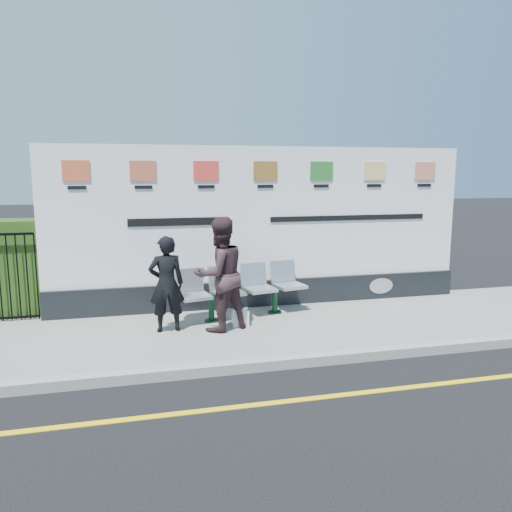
{
  "coord_description": "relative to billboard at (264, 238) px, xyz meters",
  "views": [
    {
      "loc": [
        -1.9,
        -5.21,
        2.64
      ],
      "look_at": [
        0.09,
        2.84,
        1.25
      ],
      "focal_mm": 35.0,
      "sensor_mm": 36.0,
      "label": 1
    }
  ],
  "objects": [
    {
      "name": "billboard",
      "position": [
        0.0,
        0.0,
        0.0
      ],
      "size": [
        8.0,
        0.3,
        3.0
      ],
      "color": "black",
      "rests_on": "pavement"
    },
    {
      "name": "carrier_bag_white",
      "position": [
        -0.73,
        -1.25,
        -1.17
      ],
      "size": [
        0.26,
        0.16,
        0.26
      ],
      "primitive_type": "cube",
      "color": "white",
      "rests_on": "pavement"
    },
    {
      "name": "woman_right",
      "position": [
        -1.08,
        -1.34,
        -0.38
      ],
      "size": [
        1.09,
        0.98,
        1.83
      ],
      "primitive_type": "imported",
      "rotation": [
        0.0,
        0.0,
        3.54
      ],
      "color": "#392529",
      "rests_on": "pavement"
    },
    {
      "name": "kerb",
      "position": [
        -0.5,
        -2.85,
        -1.35
      ],
      "size": [
        14.0,
        0.18,
        0.14
      ],
      "primitive_type": "cube",
      "color": "gray",
      "rests_on": "ground"
    },
    {
      "name": "handbag_brown",
      "position": [
        -0.86,
        -0.79,
        -0.7
      ],
      "size": [
        0.25,
        0.13,
        0.19
      ],
      "primitive_type": "cube",
      "rotation": [
        0.0,
        0.0,
        -0.08
      ],
      "color": "black",
      "rests_on": "bench"
    },
    {
      "name": "woman_left",
      "position": [
        -1.92,
        -1.21,
        -0.53
      ],
      "size": [
        0.59,
        0.41,
        1.55
      ],
      "primitive_type": "imported",
      "rotation": [
        0.0,
        0.0,
        3.21
      ],
      "color": "black",
      "rests_on": "pavement"
    },
    {
      "name": "ground",
      "position": [
        -0.5,
        -3.85,
        -1.42
      ],
      "size": [
        80.0,
        80.0,
        0.0
      ],
      "primitive_type": "plane",
      "color": "black"
    },
    {
      "name": "pavement",
      "position": [
        -0.5,
        -1.35,
        -1.36
      ],
      "size": [
        14.0,
        3.0,
        0.12
      ],
      "primitive_type": "cube",
      "color": "gray",
      "rests_on": "ground"
    },
    {
      "name": "bench",
      "position": [
        -0.56,
        -0.73,
        -1.05
      ],
      "size": [
        2.4,
        1.05,
        0.5
      ],
      "primitive_type": null,
      "rotation": [
        0.0,
        0.0,
        0.2
      ],
      "color": "#B3B9BC",
      "rests_on": "pavement"
    },
    {
      "name": "yellow_line",
      "position": [
        -0.5,
        -3.85,
        -1.42
      ],
      "size": [
        14.0,
        0.1,
        0.01
      ],
      "primitive_type": "cube",
      "color": "yellow",
      "rests_on": "ground"
    }
  ]
}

